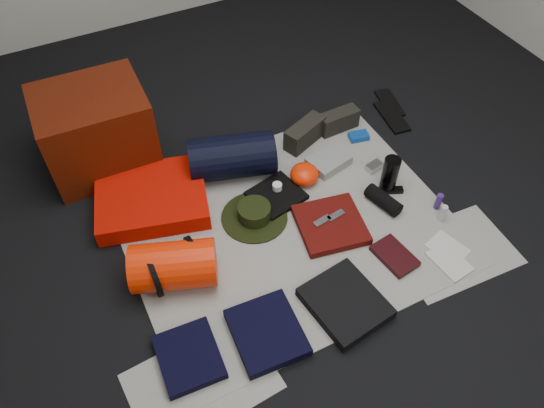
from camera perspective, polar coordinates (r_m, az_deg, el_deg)
name	(u,v)px	position (r m, az deg, el deg)	size (l,w,h in m)	color
floor	(289,228)	(2.72, 1.85, -2.63)	(4.50, 4.50, 0.02)	black
newspaper_mat	(289,227)	(2.71, 1.86, -2.47)	(1.60, 1.30, 0.01)	#B6B4A8
newspaper_sheet_front_left	(202,381)	(2.31, -7.58, -18.37)	(0.58, 0.40, 0.00)	#B6B4A8
newspaper_sheet_front_right	(454,251)	(2.76, 18.94, -4.86)	(0.58, 0.40, 0.00)	#B6B4A8
red_cabinet	(97,131)	(3.01, -18.33, 7.48)	(0.56, 0.46, 0.46)	#521406
sleeping_pad	(152,198)	(2.83, -12.80, 0.62)	(0.56, 0.46, 0.10)	red
stuff_sack	(174,265)	(2.47, -10.52, -6.52)	(0.23, 0.23, 0.38)	#FA2604
sack_strap_left	(153,274)	(2.46, -12.69, -7.40)	(0.22, 0.22, 0.03)	black
sack_strap_right	(194,258)	(2.48, -8.34, -5.76)	(0.22, 0.22, 0.03)	black
navy_duffel	(232,157)	(2.88, -4.31, 5.09)	(0.24, 0.24, 0.46)	black
boonie_brim	(254,217)	(2.74, -1.90, -1.41)	(0.34, 0.34, 0.01)	black
boonie_crown	(254,212)	(2.70, -1.92, -0.85)	(0.17, 0.17, 0.07)	black
hiking_boot_left	(305,133)	(3.09, 3.54, 7.59)	(0.27, 0.10, 0.13)	black
hiking_boot_right	(338,121)	(3.20, 7.15, 8.89)	(0.24, 0.09, 0.12)	black
flip_flop_left	(392,117)	(3.38, 12.76, 9.15)	(0.11, 0.30, 0.02)	black
flip_flop_right	(390,103)	(3.48, 12.53, 10.55)	(0.10, 0.27, 0.01)	black
trousers_navy_a	(189,357)	(2.34, -8.91, -15.93)	(0.25, 0.28, 0.04)	black
trousers_navy_b	(267,332)	(2.35, -0.55, -13.65)	(0.28, 0.33, 0.05)	black
trousers_charcoal	(345,303)	(2.44, 7.88, -10.48)	(0.30, 0.35, 0.05)	black
black_tshirt	(276,195)	(2.82, 0.48, 0.93)	(0.26, 0.24, 0.03)	black
red_shirt	(331,225)	(2.70, 6.32, -2.22)	(0.32, 0.32, 0.04)	#500C08
orange_stuff_sack	(304,174)	(2.88, 3.51, 3.22)	(0.16, 0.16, 0.10)	#FA2604
first_aid_pouch	(328,161)	(2.99, 6.09, 4.62)	(0.22, 0.16, 0.05)	gray
water_bottle	(390,174)	(2.86, 12.56, 3.12)	(0.09, 0.09, 0.22)	black
speaker	(383,200)	(2.82, 11.88, 0.42)	(0.08, 0.08, 0.20)	black
compact_camera	(374,167)	(3.01, 10.92, 3.97)	(0.09, 0.06, 0.04)	#B1B1B6
cyan_case	(359,136)	(3.18, 9.30, 7.21)	(0.11, 0.07, 0.04)	#0F4194
toiletry_purple	(438,201)	(2.88, 17.47, 0.26)	(0.03, 0.03, 0.10)	navy
toiletry_clear	(443,213)	(2.83, 17.88, -0.95)	(0.03, 0.03, 0.10)	#B5BAB6
paperback_book	(395,256)	(2.64, 13.06, -5.47)	(0.14, 0.21, 0.03)	black
map_booklet	(449,261)	(2.71, 18.54, -5.88)	(0.14, 0.20, 0.01)	beige
map_printout	(448,248)	(2.75, 18.36, -4.55)	(0.14, 0.18, 0.01)	beige
sunglasses	(394,190)	(2.92, 12.98, 1.47)	(0.10, 0.04, 0.02)	black
key_cluster	(212,367)	(2.32, -6.48, -16.99)	(0.08, 0.08, 0.01)	#B1B1B6
tape_roll	(277,187)	(2.82, 0.56, 1.89)	(0.05, 0.05, 0.04)	silver
energy_bar_a	(322,221)	(2.67, 5.42, -1.84)	(0.10, 0.04, 0.01)	#B1B1B6
energy_bar_b	(336,216)	(2.70, 6.88, -1.24)	(0.10, 0.04, 0.01)	#B1B1B6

